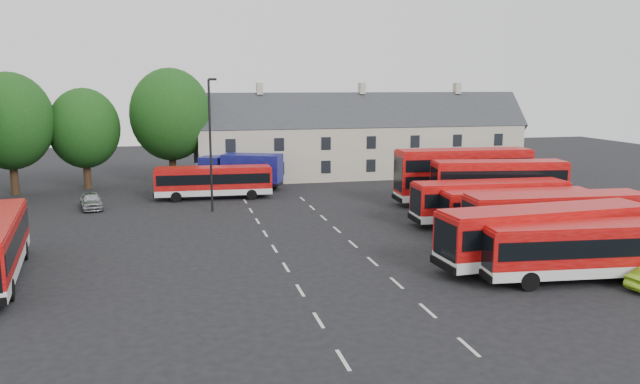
# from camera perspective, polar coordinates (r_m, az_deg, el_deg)

# --- Properties ---
(ground) EXTENTS (140.00, 140.00, 0.00)m
(ground) POSITION_cam_1_polar(r_m,az_deg,el_deg) (36.51, -3.69, -6.00)
(ground) COLOR black
(ground) RESTS_ON ground
(lane_markings) EXTENTS (5.15, 33.80, 0.01)m
(lane_markings) POSITION_cam_1_polar(r_m,az_deg,el_deg) (38.86, -0.53, -4.99)
(lane_markings) COLOR beige
(lane_markings) RESTS_ON ground
(terrace_houses) EXTENTS (35.70, 7.13, 10.06)m
(terrace_houses) POSITION_cam_1_polar(r_m,az_deg,el_deg) (67.86, 3.80, 4.70)
(terrace_houses) COLOR beige
(terrace_houses) RESTS_ON ground
(bus_row_a) EXTENTS (10.92, 3.45, 3.04)m
(bus_row_a) POSITION_cam_1_polar(r_m,az_deg,el_deg) (34.50, 23.06, -4.60)
(bus_row_a) COLOR silver
(bus_row_a) RESTS_ON ground
(bus_row_b) EXTENTS (12.20, 3.46, 3.41)m
(bus_row_b) POSITION_cam_1_polar(r_m,az_deg,el_deg) (35.94, 19.91, -3.47)
(bus_row_b) COLOR silver
(bus_row_b) RESTS_ON ground
(bus_row_c) EXTENTS (11.69, 3.40, 3.26)m
(bus_row_c) POSITION_cam_1_polar(r_m,az_deg,el_deg) (41.44, 20.81, -1.93)
(bus_row_c) COLOR silver
(bus_row_c) RESTS_ON ground
(bus_row_d) EXTENTS (10.40, 3.26, 2.89)m
(bus_row_d) POSITION_cam_1_polar(r_m,az_deg,el_deg) (44.23, 17.55, -1.32)
(bus_row_d) COLOR silver
(bus_row_d) RESTS_ON ground
(bus_row_e) EXTENTS (11.23, 3.10, 3.14)m
(bus_row_e) POSITION_cam_1_polar(r_m,az_deg,el_deg) (46.00, 15.27, -0.60)
(bus_row_e) COLOR silver
(bus_row_e) RESTS_ON ground
(bus_dd_south) EXTENTS (10.40, 3.85, 4.17)m
(bus_dd_south) POSITION_cam_1_polar(r_m,az_deg,el_deg) (49.80, 16.02, 0.71)
(bus_dd_south) COLOR silver
(bus_dd_south) RESTS_ON ground
(bus_dd_north) EXTENTS (11.40, 3.17, 4.63)m
(bus_dd_north) POSITION_cam_1_polar(r_m,az_deg,el_deg) (53.30, 12.95, 1.71)
(bus_dd_north) COLOR silver
(bus_dd_north) RESTS_ON ground
(bus_north) EXTENTS (10.11, 2.76, 2.83)m
(bus_north) POSITION_cam_1_polar(r_m,az_deg,el_deg) (55.19, -9.70, 1.12)
(bus_north) COLOR silver
(bus_north) RESTS_ON ground
(box_truck) EXTENTS (8.06, 5.32, 3.38)m
(box_truck) POSITION_cam_1_polar(r_m,az_deg,el_deg) (59.80, -7.12, 2.05)
(box_truck) COLOR black
(box_truck) RESTS_ON ground
(silver_car) EXTENTS (2.27, 4.15, 1.34)m
(silver_car) POSITION_cam_1_polar(r_m,az_deg,el_deg) (53.45, -20.19, -0.76)
(silver_car) COLOR #A5A9AD
(silver_car) RESTS_ON ground
(lamppost) EXTENTS (0.72, 0.36, 10.39)m
(lamppost) POSITION_cam_1_polar(r_m,az_deg,el_deg) (49.23, -9.97, 4.57)
(lamppost) COLOR black
(lamppost) RESTS_ON ground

